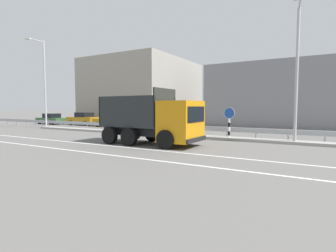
{
  "coord_description": "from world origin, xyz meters",
  "views": [
    {
      "loc": [
        8.96,
        -15.24,
        2.23
      ],
      "look_at": [
        0.0,
        0.19,
        0.97
      ],
      "focal_mm": 28.0,
      "sensor_mm": 36.0,
      "label": 1
    }
  ],
  "objects_px": {
    "median_road_sign": "(229,123)",
    "street_lamp_1": "(297,68)",
    "parked_car_2": "(113,121)",
    "parked_car_3": "(157,123)",
    "dump_truck": "(161,123)",
    "parked_car_1": "(84,119)",
    "street_lamp_0": "(44,80)",
    "parked_car_0": "(51,119)"
  },
  "relations": [
    {
      "from": "street_lamp_0",
      "to": "parked_car_3",
      "type": "xyz_separation_m",
      "value": [
        10.98,
        5.16,
        -4.44
      ]
    },
    {
      "from": "street_lamp_0",
      "to": "parked_car_3",
      "type": "height_order",
      "value": "street_lamp_0"
    },
    {
      "from": "dump_truck",
      "to": "parked_car_0",
      "type": "relative_size",
      "value": 1.47
    },
    {
      "from": "parked_car_2",
      "to": "parked_car_3",
      "type": "relative_size",
      "value": 0.99
    },
    {
      "from": "parked_car_2",
      "to": "parked_car_3",
      "type": "xyz_separation_m",
      "value": [
        5.97,
        0.07,
        -0.05
      ]
    },
    {
      "from": "street_lamp_0",
      "to": "street_lamp_1",
      "type": "distance_m",
      "value": 24.2
    },
    {
      "from": "parked_car_3",
      "to": "dump_truck",
      "type": "bearing_deg",
      "value": 34.09
    },
    {
      "from": "dump_truck",
      "to": "parked_car_1",
      "type": "bearing_deg",
      "value": -119.1
    },
    {
      "from": "parked_car_0",
      "to": "street_lamp_0",
      "type": "bearing_deg",
      "value": -130.21
    },
    {
      "from": "street_lamp_0",
      "to": "parked_car_0",
      "type": "distance_m",
      "value": 8.69
    },
    {
      "from": "dump_truck",
      "to": "street_lamp_0",
      "type": "xyz_separation_m",
      "value": [
        -17.35,
        4.43,
        3.79
      ]
    },
    {
      "from": "parked_car_0",
      "to": "parked_car_2",
      "type": "bearing_deg",
      "value": -88.59
    },
    {
      "from": "parked_car_1",
      "to": "parked_car_3",
      "type": "xyz_separation_m",
      "value": [
        11.26,
        -0.38,
        -0.14
      ]
    },
    {
      "from": "dump_truck",
      "to": "parked_car_3",
      "type": "bearing_deg",
      "value": -146.0
    },
    {
      "from": "median_road_sign",
      "to": "parked_car_0",
      "type": "relative_size",
      "value": 0.52
    },
    {
      "from": "dump_truck",
      "to": "parked_car_3",
      "type": "distance_m",
      "value": 11.54
    },
    {
      "from": "parked_car_2",
      "to": "street_lamp_0",
      "type": "bearing_deg",
      "value": 135.37
    },
    {
      "from": "median_road_sign",
      "to": "parked_car_0",
      "type": "height_order",
      "value": "median_road_sign"
    },
    {
      "from": "parked_car_2",
      "to": "parked_car_3",
      "type": "distance_m",
      "value": 5.98
    },
    {
      "from": "street_lamp_1",
      "to": "parked_car_2",
      "type": "xyz_separation_m",
      "value": [
        -19.18,
        5.21,
        -3.84
      ]
    },
    {
      "from": "street_lamp_1",
      "to": "parked_car_1",
      "type": "xyz_separation_m",
      "value": [
        -24.47,
        5.67,
        -3.76
      ]
    },
    {
      "from": "parked_car_0",
      "to": "median_road_sign",
      "type": "bearing_deg",
      "value": -100.23
    },
    {
      "from": "dump_truck",
      "to": "parked_car_3",
      "type": "height_order",
      "value": "dump_truck"
    },
    {
      "from": "street_lamp_0",
      "to": "parked_car_2",
      "type": "height_order",
      "value": "street_lamp_0"
    },
    {
      "from": "dump_truck",
      "to": "parked_car_2",
      "type": "height_order",
      "value": "dump_truck"
    },
    {
      "from": "dump_truck",
      "to": "street_lamp_1",
      "type": "xyz_separation_m",
      "value": [
        6.84,
        4.31,
        3.25
      ]
    },
    {
      "from": "dump_truck",
      "to": "street_lamp_1",
      "type": "relative_size",
      "value": 0.78
    },
    {
      "from": "street_lamp_0",
      "to": "parked_car_1",
      "type": "relative_size",
      "value": 2.15
    },
    {
      "from": "dump_truck",
      "to": "parked_car_1",
      "type": "relative_size",
      "value": 1.46
    },
    {
      "from": "parked_car_0",
      "to": "street_lamp_1",
      "type": "bearing_deg",
      "value": -99.21
    },
    {
      "from": "median_road_sign",
      "to": "street_lamp_1",
      "type": "height_order",
      "value": "street_lamp_1"
    },
    {
      "from": "median_road_sign",
      "to": "parked_car_1",
      "type": "distance_m",
      "value": 21.06
    },
    {
      "from": "street_lamp_0",
      "to": "parked_car_3",
      "type": "distance_m",
      "value": 12.92
    },
    {
      "from": "street_lamp_1",
      "to": "parked_car_3",
      "type": "bearing_deg",
      "value": 158.2
    },
    {
      "from": "street_lamp_0",
      "to": "parked_car_3",
      "type": "relative_size",
      "value": 1.98
    },
    {
      "from": "street_lamp_1",
      "to": "parked_car_0",
      "type": "distance_m",
      "value": 30.56
    },
    {
      "from": "street_lamp_1",
      "to": "parked_car_1",
      "type": "distance_m",
      "value": 25.39
    },
    {
      "from": "street_lamp_0",
      "to": "parked_car_2",
      "type": "distance_m",
      "value": 8.38
    },
    {
      "from": "street_lamp_1",
      "to": "parked_car_1",
      "type": "bearing_deg",
      "value": 166.96
    },
    {
      "from": "street_lamp_1",
      "to": "parked_car_3",
      "type": "height_order",
      "value": "street_lamp_1"
    },
    {
      "from": "median_road_sign",
      "to": "parked_car_2",
      "type": "distance_m",
      "value": 15.87
    },
    {
      "from": "parked_car_0",
      "to": "parked_car_2",
      "type": "distance_m",
      "value": 10.72
    }
  ]
}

